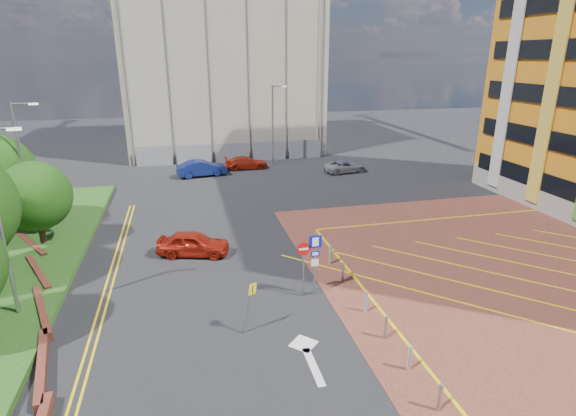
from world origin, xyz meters
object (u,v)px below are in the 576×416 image
object	(u,v)px
lamp_back	(273,122)
sign_cluster	(311,258)
car_red_left	(193,244)
car_red_back	(246,163)
lamp_left_far	(23,164)
warning_sign	(249,302)
lamp_left_near	(0,217)
car_blue_back	(202,168)
tree_c	(35,196)
car_silver_back	(345,166)

from	to	relation	value
lamp_back	sign_cluster	distance (m)	27.38
car_red_left	car_red_back	xyz separation A→B (m)	(5.86, 19.65, -0.08)
lamp_left_far	lamp_back	size ratio (longest dim) A/B	1.00
warning_sign	car_red_left	xyz separation A→B (m)	(-1.99, 8.26, -0.74)
lamp_left_near	lamp_back	size ratio (longest dim) A/B	1.00
lamp_back	car_blue_back	xyz separation A→B (m)	(-7.59, -3.32, -3.60)
lamp_left_far	sign_cluster	distance (m)	18.58
tree_c	sign_cluster	bearing A→B (deg)	-33.16
car_blue_back	sign_cluster	bearing A→B (deg)	-179.44
tree_c	lamp_left_near	distance (m)	8.20
lamp_back	sign_cluster	size ratio (longest dim) A/B	2.50
lamp_left_near	lamp_left_far	size ratio (longest dim) A/B	1.00
car_blue_back	car_red_back	world-z (taller)	car_blue_back
lamp_left_near	warning_sign	world-z (taller)	lamp_left_near
car_silver_back	sign_cluster	bearing A→B (deg)	145.88
lamp_back	warning_sign	xyz separation A→B (m)	(-7.00, -29.34, -2.93)
sign_cluster	warning_sign	distance (m)	4.01
lamp_left_near	car_red_back	size ratio (longest dim) A/B	1.89
lamp_left_near	car_blue_back	distance (m)	24.67
lamp_back	car_red_left	size ratio (longest dim) A/B	1.98
sign_cluster	car_silver_back	world-z (taller)	sign_cluster
warning_sign	car_blue_back	world-z (taller)	warning_sign
lamp_left_far	car_blue_back	size ratio (longest dim) A/B	1.74
sign_cluster	lamp_back	bearing A→B (deg)	82.03
tree_c	lamp_back	distance (m)	25.19
lamp_left_far	warning_sign	size ratio (longest dim) A/B	3.56
lamp_left_near	car_blue_back	world-z (taller)	lamp_left_near
car_blue_back	car_silver_back	world-z (taller)	car_blue_back
lamp_back	sign_cluster	bearing A→B (deg)	-97.97
lamp_back	car_red_back	distance (m)	5.09
lamp_left_near	warning_sign	xyz separation A→B (m)	(9.50, -3.34, -3.23)
tree_c	car_silver_back	distance (m)	27.06
car_red_left	car_silver_back	world-z (taller)	car_red_left
tree_c	car_red_left	size ratio (longest dim) A/B	1.21
lamp_back	car_red_left	bearing A→B (deg)	-113.10
lamp_left_far	car_red_left	world-z (taller)	lamp_left_far
car_blue_back	lamp_left_near	bearing A→B (deg)	149.98
lamp_back	car_red_left	world-z (taller)	lamp_back
sign_cluster	car_silver_back	xyz separation A→B (m)	(9.82, 21.97, -1.37)
lamp_left_near	lamp_back	bearing A→B (deg)	57.60
sign_cluster	car_blue_back	distance (m)	24.02
tree_c	warning_sign	bearing A→B (deg)	-46.99
lamp_left_near	warning_sign	bearing A→B (deg)	-19.37
lamp_back	car_blue_back	size ratio (longest dim) A/B	1.74
lamp_back	warning_sign	distance (m)	30.30
car_red_back	car_silver_back	world-z (taller)	car_red_back
tree_c	car_blue_back	world-z (taller)	tree_c
warning_sign	car_silver_back	world-z (taller)	warning_sign
lamp_back	car_silver_back	size ratio (longest dim) A/B	1.91
car_red_left	car_blue_back	size ratio (longest dim) A/B	0.88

